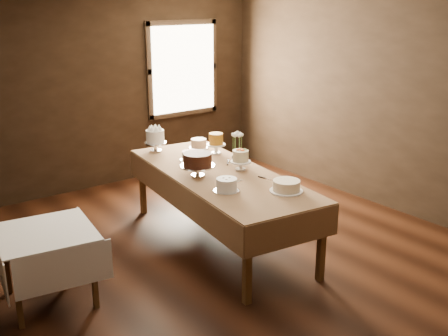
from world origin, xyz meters
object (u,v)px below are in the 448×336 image
Objects in this scene: cake_chocolate at (198,165)px; cake_speckled at (199,144)px; cake_server_d at (228,161)px; flower_vase at (237,155)px; cake_swirl at (227,185)px; side_table at (46,239)px; cake_cream at (286,186)px; cake_caramel at (216,145)px; cake_server_b at (271,180)px; cake_server_c at (201,164)px; display_table at (220,178)px; cake_flowers at (241,161)px; cake_server_a at (237,182)px; cake_lattice at (191,156)px; cake_meringue at (155,141)px.

cake_speckled is at bearing 54.87° from cake_chocolate.
cake_server_d is 1.78× the size of flower_vase.
cake_swirl is at bearing -114.89° from cake_speckled.
flower_vase reaches higher than cake_server_d.
side_table is 2.75× the size of cake_cream.
cake_caramel is 1.11× the size of cake_server_b.
cake_cream reaches higher than cake_server_c.
cake_caramel is at bearing 56.60° from display_table.
cake_server_b is (0.58, -0.01, -0.06)m from cake_swirl.
cake_flowers is 0.37m from cake_server_d.
cake_server_d is (0.59, 0.23, -0.12)m from cake_chocolate.
cake_server_d is 0.12m from flower_vase.
cake_server_a is at bearing -107.79° from cake_speckled.
display_table is at bearing -123.40° from cake_caramel.
cake_chocolate is 0.48m from cake_server_a.
cake_server_a is (0.26, 0.16, -0.06)m from cake_swirl.
cake_lattice reaches higher than side_table.
display_table is at bearing -168.43° from cake_server_c.
cake_speckled is 0.69m from cake_server_d.
cake_flowers is 1.01× the size of cake_server_a.
cake_lattice reaches higher than cake_server_d.
cake_meringue is 0.84× the size of cake_cream.
cake_meringue reaches higher than cake_caramel.
display_table is at bearing -11.72° from cake_chocolate.
cake_server_a is at bearing 111.66° from cake_cream.
cake_speckled is 1.04m from cake_flowers.
cake_speckled is 0.55m from cake_lattice.
cake_flowers is (0.50, -0.11, -0.02)m from cake_chocolate.
cake_cream is (2.14, -0.82, 0.27)m from side_table.
cake_cream is 0.56m from cake_server_a.
cake_swirl is at bearing -120.18° from display_table.
cake_speckled is 1.03× the size of cake_server_d.
flower_vase reaches higher than cake_server_b.
cake_server_a is 0.75m from flower_vase.
cake_chocolate is 1.12× the size of cake_cream.
cake_speckled is at bearing 162.75° from cake_server_b.
side_table is at bearing 160.96° from cake_server_a.
cake_server_c is at bearing 88.17° from display_table.
display_table is 0.51m from flower_vase.
cake_lattice is 0.44m from cake_server_d.
cake_cream is 1.26m from cake_server_c.
cake_caramel is 0.40m from flower_vase.
cake_caramel is 0.49m from cake_server_c.
cake_swirl reaches higher than cake_speckled.
cake_speckled reaches higher than display_table.
cake_meringue is 1.28m from cake_flowers.
cake_lattice is at bearing 96.26° from cake_cream.
cake_caramel is 0.79× the size of cake_cream.
cake_meringue is (1.85, 1.22, 0.34)m from side_table.
cake_lattice reaches higher than display_table.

